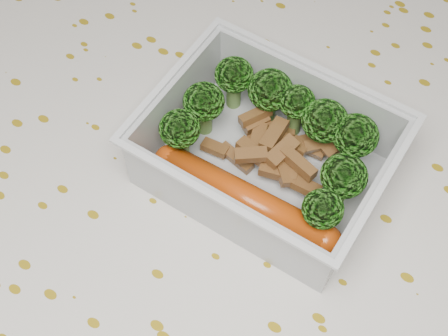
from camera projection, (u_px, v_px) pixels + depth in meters
The scene contains 6 objects.
dining_table at pixel (236, 231), 0.54m from camera, with size 1.40×0.90×0.75m.
tablecloth at pixel (237, 204), 0.50m from camera, with size 1.46×0.96×0.19m.
lunch_container at pixel (266, 158), 0.45m from camera, with size 0.17×0.13×0.06m.
broccoli_florets at pixel (284, 126), 0.45m from camera, with size 0.15×0.10×0.05m.
meat_pile at pixel (279, 150), 0.46m from camera, with size 0.10×0.07×0.03m.
sausage at pixel (245, 200), 0.44m from camera, with size 0.15×0.03×0.02m.
Camera 1 is at (0.12, -0.20, 1.16)m, focal length 50.00 mm.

